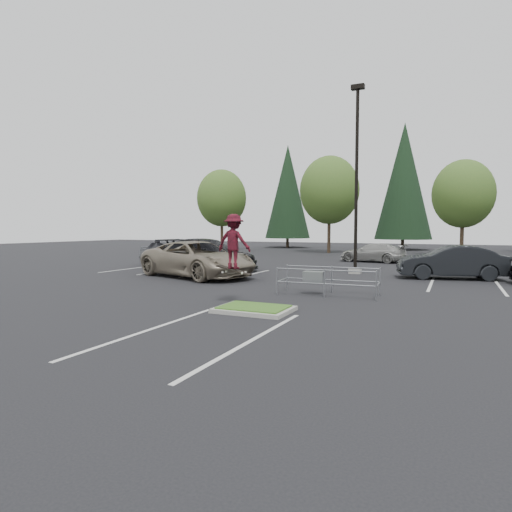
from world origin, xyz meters
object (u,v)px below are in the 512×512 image
at_px(decid_a, 222,200).
at_px(cart_corral, 317,277).
at_px(conif_a, 288,192).
at_px(car_l_grey, 170,253).
at_px(decid_c, 463,196).
at_px(car_far_silver, 373,253).
at_px(car_r_charc, 451,262).
at_px(skateboarder, 234,242).
at_px(car_l_black, 206,254).
at_px(conif_b, 404,181).
at_px(decid_b, 329,192).
at_px(light_pole, 356,190).
at_px(car_l_tan, 197,259).

relative_size(decid_a, cart_corral, 2.40).
xyz_separation_m(conif_a, cart_corral, (14.76, -36.02, -6.45)).
xyz_separation_m(decid_a, car_l_grey, (6.51, -18.53, -4.70)).
distance_m(decid_c, car_far_silver, 11.95).
bearing_deg(car_r_charc, skateboarder, -44.50).
bearing_deg(car_l_black, conif_b, -7.67).
height_order(decid_b, car_l_grey, decid_b).
bearing_deg(cart_corral, decid_a, 122.66).
xyz_separation_m(decid_b, conif_b, (6.01, 9.97, 1.81)).
bearing_deg(conif_b, car_l_black, -104.86).
relative_size(conif_a, skateboarder, 6.45).
relative_size(light_pole, decid_a, 1.14).
xyz_separation_m(decid_c, car_l_tan, (-12.49, -22.83, -4.34)).
xyz_separation_m(conif_a, car_l_tan, (7.50, -33.00, -6.18)).
bearing_deg(car_r_charc, car_far_silver, -162.74).
height_order(conif_b, car_far_silver, conif_b).
height_order(conif_a, conif_b, conif_b).
bearing_deg(car_l_tan, conif_b, 8.21).
height_order(decid_b, car_l_black, decid_b).
xyz_separation_m(decid_b, cart_corral, (6.77, -26.56, -5.39)).
xyz_separation_m(decid_c, car_l_black, (-13.99, -19.47, -4.32)).
distance_m(cart_corral, car_l_tan, 7.87).
relative_size(decid_c, car_far_silver, 1.77).
relative_size(cart_corral, car_l_grey, 0.72).
xyz_separation_m(decid_a, car_l_tan, (11.51, -23.03, -4.67)).
height_order(conif_a, car_l_tan, conif_a).
height_order(light_pole, conif_a, conif_a).
bearing_deg(conif_a, car_l_tan, -77.20).
bearing_deg(light_pole, car_l_grey, -177.61).
xyz_separation_m(skateboarder, car_r_charc, (6.48, 10.50, -1.22)).
relative_size(cart_corral, car_far_silver, 0.78).
relative_size(conif_a, cart_corral, 3.50).
xyz_separation_m(decid_c, cart_corral, (-5.23, -25.86, -4.60)).
relative_size(conif_a, car_l_tan, 1.97).
bearing_deg(car_l_tan, decid_c, -9.49).
relative_size(decid_c, car_l_black, 1.31).
bearing_deg(decid_a, car_r_charc, -38.52).
relative_size(light_pole, car_r_charc, 2.04).
xyz_separation_m(skateboarder, car_l_tan, (-5.30, 6.00, -1.12)).
bearing_deg(decid_b, car_l_grey, -106.09).
bearing_deg(car_far_silver, car_r_charc, 39.63).
bearing_deg(car_r_charc, cart_corral, -43.82).
distance_m(skateboarder, car_l_tan, 8.08).
xyz_separation_m(decid_c, car_r_charc, (-0.71, -18.33, -4.43)).
bearing_deg(skateboarder, cart_corral, -121.83).
xyz_separation_m(light_pole, car_l_tan, (-7.00, -5.00, -3.64)).
xyz_separation_m(cart_corral, car_l_tan, (-7.26, 3.02, 0.27)).
bearing_deg(light_pole, car_far_silver, 93.04).
bearing_deg(decid_c, car_l_grey, -133.65).
relative_size(decid_b, skateboarder, 4.78).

